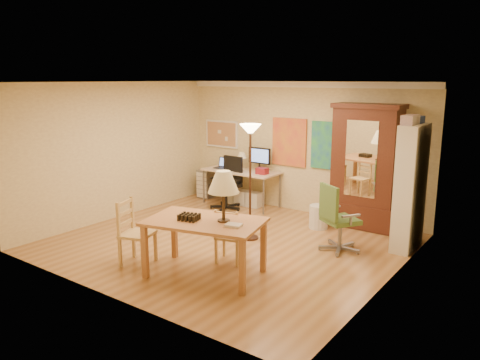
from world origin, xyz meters
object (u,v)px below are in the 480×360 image
Objects in this scene: dining_table at (211,210)px; armoire at (365,174)px; office_chair_black at (227,195)px; computer_desk at (243,184)px; office_chair_green at (338,233)px; bookshelf at (410,188)px.

dining_table is 0.78× the size of armoire.
dining_table is 1.61× the size of office_chair_black.
office_chair_black is 2.98m from armoire.
computer_desk is (-1.85, 3.35, -0.49)m from dining_table.
dining_table is 1.05× the size of computer_desk.
dining_table is at bearing -61.14° from computer_desk.
office_chair_black reaches higher than office_chair_green.
computer_desk is 0.48m from office_chair_black.
armoire reaches higher than dining_table.
armoire is at bearing 75.38° from dining_table.
computer_desk is 3.22m from office_chair_green.
office_chair_black is 1.01× the size of office_chair_green.
dining_table is 0.88× the size of bookshelf.
office_chair_green is at bearing -17.82° from office_chair_black.
armoire is at bearing 145.89° from bookshelf.
office_chair_black is (-1.95, 2.91, -0.67)m from dining_table.
office_chair_black is at bearing -103.49° from computer_desk.
dining_table is at bearing -124.94° from bookshelf.
bookshelf is at bearing -2.55° from office_chair_black.
computer_desk is 3.85m from bookshelf.
bookshelf is (3.76, -0.61, 0.55)m from computer_desk.
armoire is at bearing 10.32° from office_chair_black.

